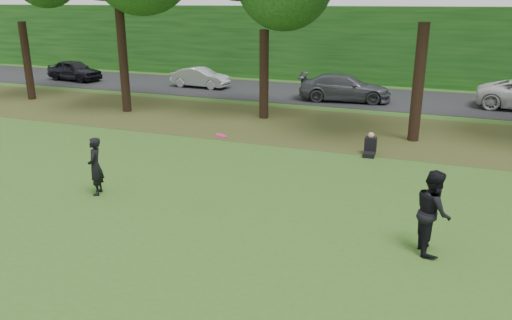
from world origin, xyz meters
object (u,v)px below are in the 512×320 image
Objects in this scene: player_left at (95,166)px; frisbee at (221,136)px; seated_person at (370,147)px; player_right at (433,212)px.

player_left is 4.32m from frisbee.
frisbee is at bearing -113.78° from seated_person.
player_left is 4.75× the size of frisbee.
frisbee is 0.43× the size of seated_person.
frisbee is (4.10, -0.16, 1.35)m from player_left.
frisbee reaches higher than seated_person.
player_left is 9.61m from seated_person.
seated_person is (6.80, 6.76, -0.54)m from player_left.
player_right is 7.37m from seated_person.
frisbee is (-5.11, 0.01, 1.24)m from player_right.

